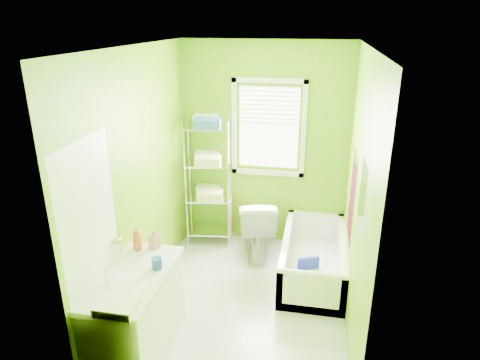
% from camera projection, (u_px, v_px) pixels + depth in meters
% --- Properties ---
extents(ground, '(2.90, 2.90, 0.00)m').
position_uv_depth(ground, '(243.00, 303.00, 4.53)').
color(ground, silver).
rests_on(ground, ground).
extents(room_envelope, '(2.14, 2.94, 2.62)m').
position_uv_depth(room_envelope, '(244.00, 165.00, 3.98)').
color(room_envelope, '#659D07').
rests_on(room_envelope, ground).
extents(window, '(0.92, 0.05, 1.22)m').
position_uv_depth(window, '(269.00, 123.00, 5.26)').
color(window, white).
rests_on(window, ground).
extents(door, '(0.09, 0.80, 2.00)m').
position_uv_depth(door, '(95.00, 260.00, 3.44)').
color(door, white).
rests_on(door, ground).
extents(right_wall_decor, '(0.04, 1.48, 1.17)m').
position_uv_depth(right_wall_decor, '(356.00, 196.00, 3.86)').
color(right_wall_decor, '#3A060E').
rests_on(right_wall_decor, ground).
extents(bathtub, '(0.71, 1.52, 0.49)m').
position_uv_depth(bathtub, '(313.00, 264.00, 4.96)').
color(bathtub, white).
rests_on(bathtub, ground).
extents(toilet, '(0.61, 0.86, 0.80)m').
position_uv_depth(toilet, '(256.00, 226.00, 5.32)').
color(toilet, white).
rests_on(toilet, ground).
extents(vanity, '(0.55, 1.11, 1.04)m').
position_uv_depth(vanity, '(136.00, 313.00, 3.70)').
color(vanity, white).
rests_on(vanity, ground).
extents(wire_shelf_unit, '(0.61, 0.49, 1.70)m').
position_uv_depth(wire_shelf_unit, '(210.00, 168.00, 5.43)').
color(wire_shelf_unit, silver).
rests_on(wire_shelf_unit, ground).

